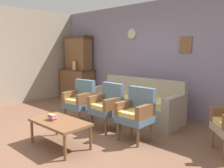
{
  "coord_description": "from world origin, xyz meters",
  "views": [
    {
      "loc": [
        3.2,
        -2.29,
        1.55
      ],
      "look_at": [
        0.05,
        1.11,
        0.85
      ],
      "focal_mm": 36.9,
      "sensor_mm": 36.0,
      "label": 1
    }
  ],
  "objects_px": {
    "floral_couch": "(136,105)",
    "book_stack_on_table": "(53,117)",
    "armchair_near_couch_end": "(80,99)",
    "armchair_by_doorway": "(136,111)",
    "armchair_near_cabinet": "(107,104)",
    "coffee_table": "(60,124)",
    "side_cabinet": "(77,84)",
    "vase_on_cabinet": "(74,65)"
  },
  "relations": [
    {
      "from": "floral_couch",
      "to": "armchair_near_cabinet",
      "type": "xyz_separation_m",
      "value": [
        0.02,
        -0.93,
        0.17
      ]
    },
    {
      "from": "side_cabinet",
      "to": "vase_on_cabinet",
      "type": "relative_size",
      "value": 4.28
    },
    {
      "from": "armchair_near_cabinet",
      "to": "coffee_table",
      "type": "height_order",
      "value": "armchair_near_cabinet"
    },
    {
      "from": "armchair_by_doorway",
      "to": "book_stack_on_table",
      "type": "xyz_separation_m",
      "value": [
        -0.86,
        -1.1,
        -0.03
      ]
    },
    {
      "from": "armchair_near_couch_end",
      "to": "book_stack_on_table",
      "type": "relative_size",
      "value": 5.76
    },
    {
      "from": "armchair_near_couch_end",
      "to": "armchair_by_doorway",
      "type": "distance_m",
      "value": 1.47
    },
    {
      "from": "armchair_near_couch_end",
      "to": "armchair_near_cabinet",
      "type": "height_order",
      "value": "same"
    },
    {
      "from": "vase_on_cabinet",
      "to": "book_stack_on_table",
      "type": "distance_m",
      "value": 3.47
    },
    {
      "from": "floral_couch",
      "to": "book_stack_on_table",
      "type": "height_order",
      "value": "floral_couch"
    },
    {
      "from": "armchair_near_cabinet",
      "to": "coffee_table",
      "type": "xyz_separation_m",
      "value": [
        -0.01,
        -1.08,
        -0.12
      ]
    },
    {
      "from": "book_stack_on_table",
      "to": "armchair_by_doorway",
      "type": "bearing_deg",
      "value": 52.08
    },
    {
      "from": "armchair_near_cabinet",
      "to": "book_stack_on_table",
      "type": "relative_size",
      "value": 5.76
    },
    {
      "from": "floral_couch",
      "to": "book_stack_on_table",
      "type": "bearing_deg",
      "value": -93.24
    },
    {
      "from": "side_cabinet",
      "to": "armchair_near_cabinet",
      "type": "bearing_deg",
      "value": -27.75
    },
    {
      "from": "floral_couch",
      "to": "coffee_table",
      "type": "bearing_deg",
      "value": -89.72
    },
    {
      "from": "side_cabinet",
      "to": "armchair_by_doorway",
      "type": "bearing_deg",
      "value": -22.99
    },
    {
      "from": "armchair_near_couch_end",
      "to": "armchair_near_cabinet",
      "type": "bearing_deg",
      "value": 3.98
    },
    {
      "from": "armchair_near_couch_end",
      "to": "armchair_by_doorway",
      "type": "bearing_deg",
      "value": 0.87
    },
    {
      "from": "coffee_table",
      "to": "armchair_by_doorway",
      "type": "bearing_deg",
      "value": 55.25
    },
    {
      "from": "vase_on_cabinet",
      "to": "coffee_table",
      "type": "height_order",
      "value": "vase_on_cabinet"
    },
    {
      "from": "armchair_near_cabinet",
      "to": "armchair_near_couch_end",
      "type": "bearing_deg",
      "value": -176.02
    },
    {
      "from": "book_stack_on_table",
      "to": "side_cabinet",
      "type": "bearing_deg",
      "value": 135.25
    },
    {
      "from": "armchair_by_doorway",
      "to": "book_stack_on_table",
      "type": "height_order",
      "value": "armchair_by_doorway"
    },
    {
      "from": "floral_couch",
      "to": "side_cabinet",
      "type": "bearing_deg",
      "value": 169.63
    },
    {
      "from": "floral_couch",
      "to": "armchair_near_couch_end",
      "type": "bearing_deg",
      "value": -126.65
    },
    {
      "from": "armchair_near_cabinet",
      "to": "coffee_table",
      "type": "relative_size",
      "value": 0.9
    },
    {
      "from": "armchair_near_cabinet",
      "to": "coffee_table",
      "type": "bearing_deg",
      "value": -90.41
    },
    {
      "from": "armchair_near_couch_end",
      "to": "armchair_near_cabinet",
      "type": "xyz_separation_m",
      "value": [
        0.75,
        0.05,
        0.0
      ]
    },
    {
      "from": "side_cabinet",
      "to": "armchair_near_cabinet",
      "type": "relative_size",
      "value": 1.28
    },
    {
      "from": "book_stack_on_table",
      "to": "coffee_table",
      "type": "bearing_deg",
      "value": 20.45
    },
    {
      "from": "book_stack_on_table",
      "to": "armchair_near_couch_end",
      "type": "bearing_deg",
      "value": 119.82
    },
    {
      "from": "side_cabinet",
      "to": "vase_on_cabinet",
      "type": "distance_m",
      "value": 0.64
    },
    {
      "from": "side_cabinet",
      "to": "armchair_near_couch_end",
      "type": "relative_size",
      "value": 1.28
    },
    {
      "from": "side_cabinet",
      "to": "floral_couch",
      "type": "height_order",
      "value": "side_cabinet"
    },
    {
      "from": "side_cabinet",
      "to": "vase_on_cabinet",
      "type": "height_order",
      "value": "vase_on_cabinet"
    },
    {
      "from": "floral_couch",
      "to": "armchair_near_couch_end",
      "type": "height_order",
      "value": "same"
    },
    {
      "from": "side_cabinet",
      "to": "armchair_near_cabinet",
      "type": "xyz_separation_m",
      "value": [
        2.72,
        -1.43,
        0.03
      ]
    },
    {
      "from": "armchair_by_doorway",
      "to": "armchair_near_couch_end",
      "type": "bearing_deg",
      "value": -179.13
    },
    {
      "from": "coffee_table",
      "to": "side_cabinet",
      "type": "bearing_deg",
      "value": 137.16
    },
    {
      "from": "armchair_near_couch_end",
      "to": "armchair_near_cabinet",
      "type": "relative_size",
      "value": 1.0
    },
    {
      "from": "armchair_by_doorway",
      "to": "floral_couch",
      "type": "bearing_deg",
      "value": 127.5
    },
    {
      "from": "vase_on_cabinet",
      "to": "floral_couch",
      "type": "xyz_separation_m",
      "value": [
        2.57,
        -0.31,
        -0.74
      ]
    }
  ]
}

